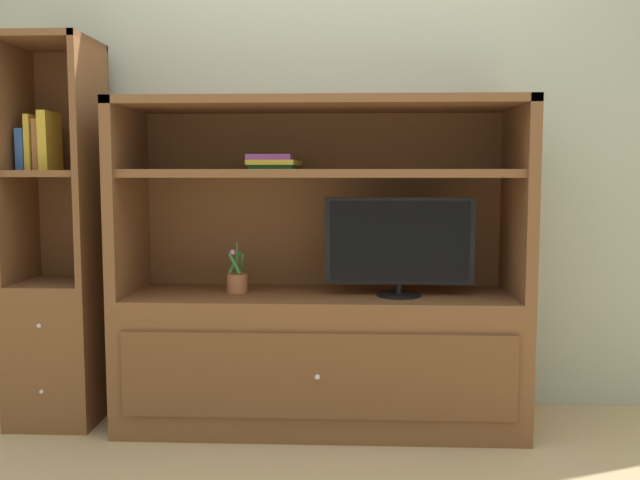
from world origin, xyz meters
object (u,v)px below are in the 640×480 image
upright_book_row (40,144)px  magazine_stack (273,162)px  tv_monitor (399,245)px  bookshelf_tall (59,293)px  media_console (321,323)px  potted_plant (237,282)px

upright_book_row → magazine_stack: bearing=0.0°
tv_monitor → bookshelf_tall: bookshelf_tall is taller
media_console → bookshelf_tall: size_ratio=1.03×
potted_plant → upright_book_row: bearing=-179.7°
magazine_stack → upright_book_row: bearing=-180.0°
tv_monitor → potted_plant: bearing=175.6°
media_console → upright_book_row: bearing=-179.7°
media_console → bookshelf_tall: bookshelf_tall is taller
bookshelf_tall → upright_book_row: bookshelf_tall is taller
tv_monitor → bookshelf_tall: bearing=177.8°
media_console → potted_plant: media_console is taller
magazine_stack → upright_book_row: size_ratio=1.26×
bookshelf_tall → magazine_stack: bearing=-0.5°
potted_plant → bookshelf_tall: size_ratio=0.13×
media_console → tv_monitor: 0.52m
tv_monitor → potted_plant: tv_monitor is taller
bookshelf_tall → media_console: bearing=-0.1°
media_console → tv_monitor: size_ratio=2.75×
potted_plant → magazine_stack: magazine_stack is taller
upright_book_row → media_console: bearing=0.3°
potted_plant → magazine_stack: bearing=-1.6°
potted_plant → bookshelf_tall: (-0.84, 0.00, -0.06)m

